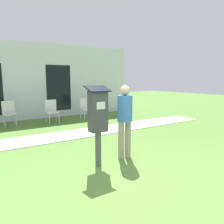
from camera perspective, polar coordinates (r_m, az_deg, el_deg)
The scene contains 8 objects.
ground_plane at distance 3.70m, azimuth 3.22°, elevation -19.05°, with size 40.00×40.00×0.00m, color #517A33.
sidewalk at distance 6.68m, azimuth -15.12°, elevation -6.40°, with size 12.00×1.10×0.02m.
building_facade at distance 9.80m, azimuth -21.83°, elevation 7.42°, with size 10.00×0.26×3.20m.
parking_meter at distance 4.22m, azimuth -3.70°, elevation -0.88°, with size 0.44×0.31×1.59m.
person_standing at distance 4.66m, azimuth 3.36°, elevation -1.06°, with size 0.32×0.32×1.58m.
outdoor_chair_left at distance 8.89m, azimuth -25.33°, elevation 0.20°, with size 0.44×0.44×0.90m.
outdoor_chair_middle at distance 8.79m, azimuth -15.50°, elevation 0.65°, with size 0.44×0.44×0.90m.
outdoor_chair_right at distance 9.32m, azimuth -6.91°, elevation 1.35°, with size 0.44×0.44×0.90m.
Camera 1 is at (-1.95, -2.63, 1.72)m, focal length 35.00 mm.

